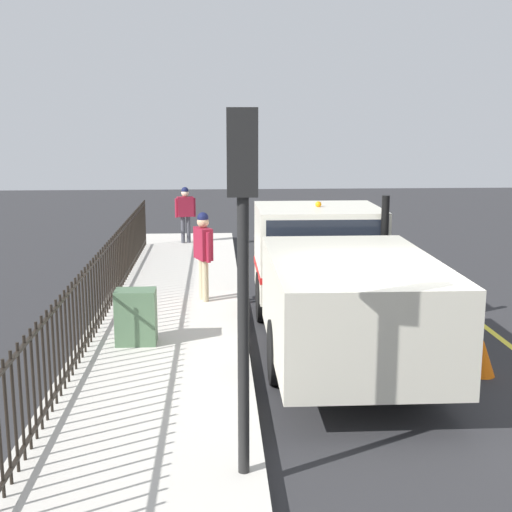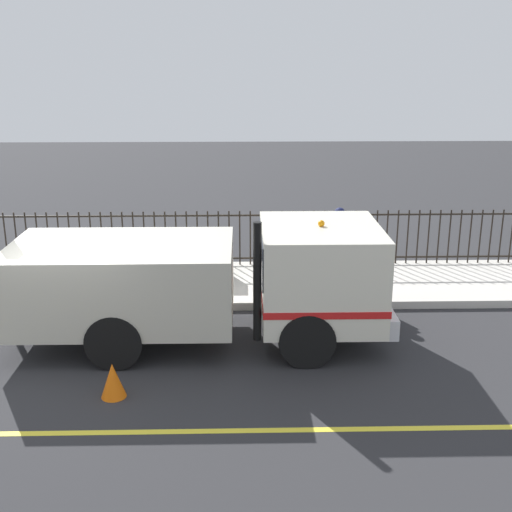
# 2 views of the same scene
# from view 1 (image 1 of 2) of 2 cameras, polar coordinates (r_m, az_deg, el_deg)

# --- Properties ---
(ground_plane) EXTENTS (60.14, 60.14, 0.00)m
(ground_plane) POSITION_cam_1_polar(r_m,az_deg,el_deg) (9.86, 11.75, -11.83)
(ground_plane) COLOR #2B2B2D
(ground_plane) RESTS_ON ground
(sidewalk_slab) EXTENTS (2.83, 27.34, 0.17)m
(sidewalk_slab) POSITION_cam_1_polar(r_m,az_deg,el_deg) (9.56, -8.72, -11.94)
(sidewalk_slab) COLOR beige
(sidewalk_slab) RESTS_ON ground
(work_truck) EXTENTS (2.43, 6.75, 2.51)m
(work_truck) POSITION_cam_1_polar(r_m,az_deg,el_deg) (11.79, 6.34, -1.45)
(work_truck) COLOR silver
(work_truck) RESTS_ON ground
(worker_standing) EXTENTS (0.41, 0.62, 1.83)m
(worker_standing) POSITION_cam_1_polar(r_m,az_deg,el_deg) (14.04, -4.38, 0.76)
(worker_standing) COLOR maroon
(worker_standing) RESTS_ON sidewalk_slab
(pedestrian_distant) EXTENTS (0.61, 0.32, 1.69)m
(pedestrian_distant) POSITION_cam_1_polar(r_m,az_deg,el_deg) (20.85, -5.86, 3.90)
(pedestrian_distant) COLOR maroon
(pedestrian_distant) RESTS_ON sidewalk_slab
(iron_fence) EXTENTS (0.04, 23.27, 1.34)m
(iron_fence) POSITION_cam_1_polar(r_m,az_deg,el_deg) (9.48, -16.17, -7.53)
(iron_fence) COLOR black
(iron_fence) RESTS_ON sidewalk_slab
(traffic_light_near) EXTENTS (0.31, 0.23, 3.76)m
(traffic_light_near) POSITION_cam_1_polar(r_m,az_deg,el_deg) (6.78, -1.09, 2.98)
(traffic_light_near) COLOR black
(traffic_light_near) RESTS_ON sidewalk_slab
(utility_cabinet) EXTENTS (0.66, 0.45, 0.92)m
(utility_cabinet) POSITION_cam_1_polar(r_m,az_deg,el_deg) (11.60, -9.88, -4.97)
(utility_cabinet) COLOR #4C6B4C
(utility_cabinet) RESTS_ON sidewalk_slab
(traffic_cone) EXTENTS (0.39, 0.39, 0.56)m
(traffic_cone) POSITION_cam_1_polar(r_m,az_deg,el_deg) (11.10, 18.21, -7.99)
(traffic_cone) COLOR orange
(traffic_cone) RESTS_ON ground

